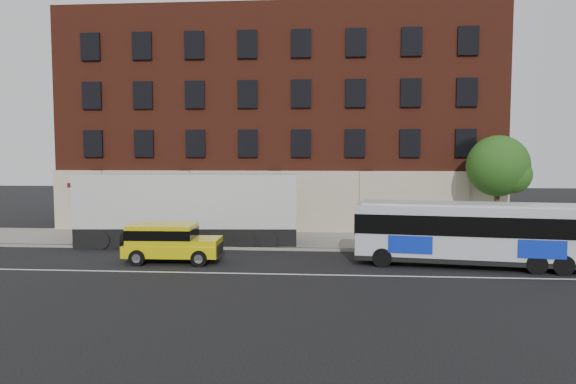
# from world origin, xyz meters

# --- Properties ---
(ground) EXTENTS (120.00, 120.00, 0.00)m
(ground) POSITION_xyz_m (0.00, 0.00, 0.00)
(ground) COLOR black
(ground) RESTS_ON ground
(sidewalk) EXTENTS (60.00, 6.00, 0.15)m
(sidewalk) POSITION_xyz_m (0.00, 9.00, 0.07)
(sidewalk) COLOR gray
(sidewalk) RESTS_ON ground
(kerb) EXTENTS (60.00, 0.25, 0.15)m
(kerb) POSITION_xyz_m (0.00, 6.00, 0.07)
(kerb) COLOR gray
(kerb) RESTS_ON ground
(lane_line) EXTENTS (60.00, 0.12, 0.01)m
(lane_line) POSITION_xyz_m (0.00, 0.50, 0.01)
(lane_line) COLOR silver
(lane_line) RESTS_ON ground
(building) EXTENTS (30.00, 12.10, 15.00)m
(building) POSITION_xyz_m (-0.01, 16.92, 7.58)
(building) COLOR #572214
(building) RESTS_ON sidewalk
(sign_pole) EXTENTS (0.30, 0.20, 2.50)m
(sign_pole) POSITION_xyz_m (-8.50, 6.15, 1.45)
(sign_pole) COLOR slate
(sign_pole) RESTS_ON ground
(street_tree) EXTENTS (3.60, 3.60, 6.20)m
(street_tree) POSITION_xyz_m (13.54, 9.48, 4.41)
(street_tree) COLOR #3D291E
(street_tree) RESTS_ON sidewalk
(city_bus) EXTENTS (11.05, 3.80, 2.97)m
(city_bus) POSITION_xyz_m (10.23, 2.69, 1.64)
(city_bus) COLOR #B4B5BF
(city_bus) RESTS_ON ground
(yellow_suv) EXTENTS (4.86, 2.22, 1.85)m
(yellow_suv) POSITION_xyz_m (-4.23, 2.61, 1.06)
(yellow_suv) COLOR #DBC709
(yellow_suv) RESTS_ON ground
(shipping_container) EXTENTS (12.47, 3.37, 4.11)m
(shipping_container) POSITION_xyz_m (-4.45, 7.05, 2.03)
(shipping_container) COLOR black
(shipping_container) RESTS_ON ground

